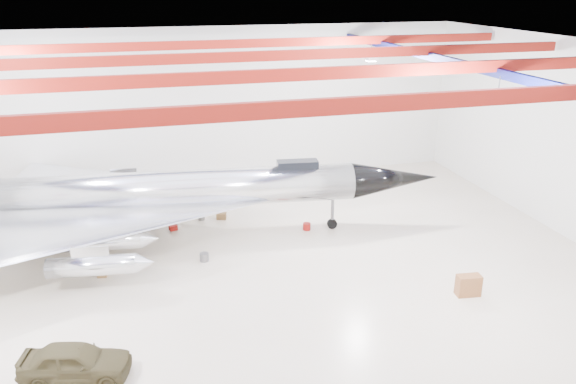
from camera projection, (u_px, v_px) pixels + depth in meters
name	position (u px, v px, depth m)	size (l,w,h in m)	color
floor	(220.00, 282.00, 27.50)	(40.00, 40.00, 0.00)	beige
wall_back	(184.00, 108.00, 39.10)	(40.00, 40.00, 0.00)	silver
ceiling	(209.00, 52.00, 23.63)	(40.00, 40.00, 0.00)	#0A0F38
ceiling_structure	(210.00, 69.00, 23.87)	(39.50, 29.50, 1.08)	maroon
jet_aircraft	(166.00, 195.00, 31.28)	(29.49, 18.87, 8.05)	silver
jeep	(75.00, 362.00, 20.65)	(1.62, 4.02, 1.37)	#3D361E
desk	(468.00, 285.00, 26.17)	(1.11, 0.56, 1.02)	brown
crate_ply	(102.00, 274.00, 27.92)	(0.45, 0.36, 0.31)	olive
toolbox_red	(173.00, 228.00, 33.17)	(0.45, 0.36, 0.31)	maroon
engine_drum	(204.00, 257.00, 29.49)	(0.48, 0.48, 0.43)	#59595B
parts_bin	(221.00, 216.00, 34.73)	(0.60, 0.48, 0.42)	olive
crate_small	(38.00, 241.00, 31.45)	(0.43, 0.35, 0.30)	#59595B
tool_chest	(307.00, 226.00, 33.19)	(0.46, 0.46, 0.41)	maroon
spares_box	(201.00, 217.00, 34.58)	(0.39, 0.39, 0.36)	#59595B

